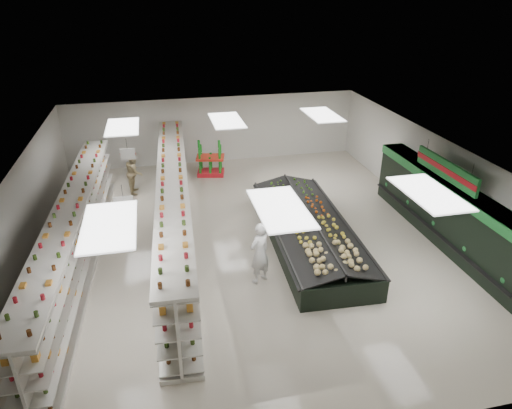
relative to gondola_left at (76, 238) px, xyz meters
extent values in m
plane|color=beige|center=(5.49, 0.39, -0.98)|extent=(16.00, 16.00, 0.00)
cube|color=white|center=(5.49, 0.39, 2.22)|extent=(14.00, 16.00, 0.02)
cube|color=white|center=(5.49, 8.39, 0.62)|extent=(14.00, 0.02, 3.20)
cube|color=white|center=(5.49, -7.61, 0.62)|extent=(14.00, 0.02, 3.20)
cube|color=white|center=(-1.51, 0.39, 0.62)|extent=(0.02, 16.00, 3.20)
cube|color=white|center=(12.49, 0.39, 0.62)|extent=(0.02, 16.00, 3.20)
cube|color=black|center=(12.04, -1.11, 0.12)|extent=(0.80, 8.00, 2.20)
cube|color=#217B34|center=(12.02, -1.11, 1.07)|extent=(0.85, 8.00, 0.30)
cube|color=black|center=(11.79, -1.11, -0.43)|extent=(0.55, 7.80, 0.15)
cube|color=beige|center=(11.89, -1.11, 0.37)|extent=(0.45, 7.70, 0.03)
cube|color=beige|center=(11.89, -1.11, 0.67)|extent=(0.45, 7.70, 0.03)
cube|color=white|center=(1.69, -1.61, 1.77)|extent=(0.50, 0.06, 0.40)
cube|color=red|center=(1.69, -1.61, 1.77)|extent=(0.52, 0.02, 0.12)
cylinder|color=black|center=(1.69, -1.61, 2.07)|extent=(0.01, 0.01, 0.50)
cube|color=white|center=(1.69, 2.39, 1.77)|extent=(0.50, 0.06, 0.40)
cube|color=red|center=(1.69, 2.39, 1.77)|extent=(0.52, 0.02, 0.12)
cylinder|color=black|center=(1.69, 2.39, 2.07)|extent=(0.01, 0.01, 0.50)
cube|color=#217B34|center=(11.74, -1.11, 1.67)|extent=(0.10, 3.20, 0.60)
cube|color=red|center=(11.68, -1.11, 1.67)|extent=(0.03, 3.20, 0.18)
cylinder|color=black|center=(11.74, -2.31, 2.07)|extent=(0.01, 0.01, 0.50)
cylinder|color=black|center=(11.74, 0.09, 2.07)|extent=(0.01, 0.01, 0.50)
cube|color=silver|center=(0.00, 0.00, -0.92)|extent=(1.39, 12.37, 0.12)
cube|color=silver|center=(0.00, 0.00, 0.05)|extent=(0.52, 12.33, 2.06)
cube|color=silver|center=(0.00, 0.00, 1.12)|extent=(1.39, 12.37, 0.08)
cube|color=beige|center=(-0.24, 0.01, -0.80)|extent=(0.91, 12.25, 0.03)
cube|color=beige|center=(-0.24, 0.01, -0.35)|extent=(0.91, 12.25, 0.03)
cube|color=beige|center=(-0.24, 0.01, 0.10)|extent=(0.91, 12.25, 0.03)
cube|color=beige|center=(-0.24, 0.01, 0.55)|extent=(0.91, 12.25, 0.03)
cube|color=beige|center=(-0.24, 0.01, 1.00)|extent=(0.91, 12.25, 0.03)
cube|color=beige|center=(0.24, -0.01, -0.80)|extent=(0.91, 12.25, 0.03)
cube|color=beige|center=(0.24, -0.01, -0.35)|extent=(0.91, 12.25, 0.03)
cube|color=beige|center=(0.24, -0.01, 0.10)|extent=(0.91, 12.25, 0.03)
cube|color=beige|center=(0.24, -0.01, 0.55)|extent=(0.91, 12.25, 0.03)
cube|color=beige|center=(0.24, -0.01, 1.00)|extent=(0.91, 12.25, 0.03)
cube|color=silver|center=(3.08, 1.16, -0.92)|extent=(1.65, 13.43, 0.13)
cube|color=silver|center=(3.08, 1.16, 0.13)|extent=(0.71, 13.38, 2.23)
cube|color=silver|center=(3.08, 1.16, 1.29)|extent=(1.65, 13.43, 0.09)
cube|color=beige|center=(2.83, 1.17, -0.78)|extent=(1.13, 13.29, 0.03)
cube|color=beige|center=(2.83, 1.17, -0.29)|extent=(1.13, 13.29, 0.03)
cube|color=beige|center=(2.83, 1.17, 0.20)|extent=(1.13, 13.29, 0.03)
cube|color=beige|center=(2.83, 1.17, 0.68)|extent=(1.13, 13.29, 0.03)
cube|color=beige|center=(2.83, 1.17, 1.17)|extent=(1.13, 13.29, 0.03)
cube|color=beige|center=(3.34, 1.15, -0.78)|extent=(1.13, 13.29, 0.03)
cube|color=beige|center=(3.34, 1.15, -0.29)|extent=(1.13, 13.29, 0.03)
cube|color=beige|center=(3.34, 1.15, 0.20)|extent=(1.13, 13.29, 0.03)
cube|color=beige|center=(3.34, 1.15, 0.68)|extent=(1.13, 13.29, 0.03)
cube|color=beige|center=(3.34, 1.15, 1.17)|extent=(1.13, 13.29, 0.03)
cube|color=black|center=(7.48, -0.22, -0.62)|extent=(2.84, 7.39, 0.73)
cube|color=#262626|center=(6.28, -0.16, -0.23)|extent=(0.40, 7.28, 0.06)
cube|color=#262626|center=(8.69, -0.27, -0.23)|extent=(0.40, 7.28, 0.06)
cube|color=black|center=(6.84, -0.19, -0.13)|extent=(1.68, 7.24, 0.37)
cube|color=black|center=(8.13, -0.25, -0.13)|extent=(1.68, 7.24, 0.37)
cube|color=#262626|center=(7.48, -0.22, -0.02)|extent=(0.39, 7.18, 0.26)
cube|color=red|center=(5.03, 6.61, -0.88)|extent=(1.35, 1.04, 0.20)
cube|color=red|center=(5.03, 6.61, -0.13)|extent=(1.41, 1.10, 0.10)
imported|color=white|center=(5.33, -2.09, 0.00)|extent=(0.85, 0.77, 1.96)
imported|color=tan|center=(1.66, 5.39, -0.08)|extent=(0.59, 0.90, 1.80)
camera|label=1|loc=(2.74, -13.12, 7.10)|focal=32.00mm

